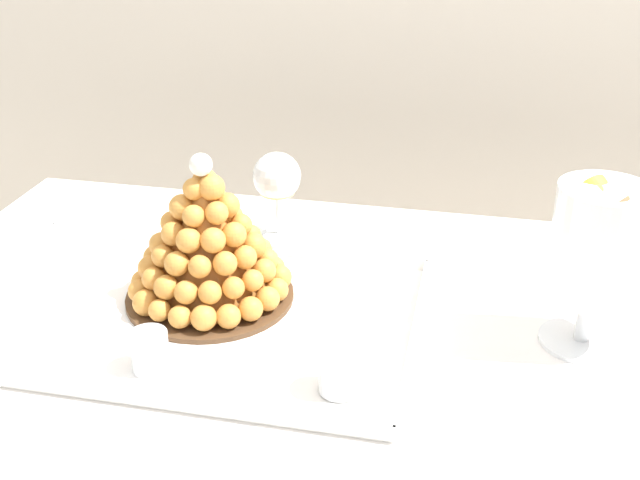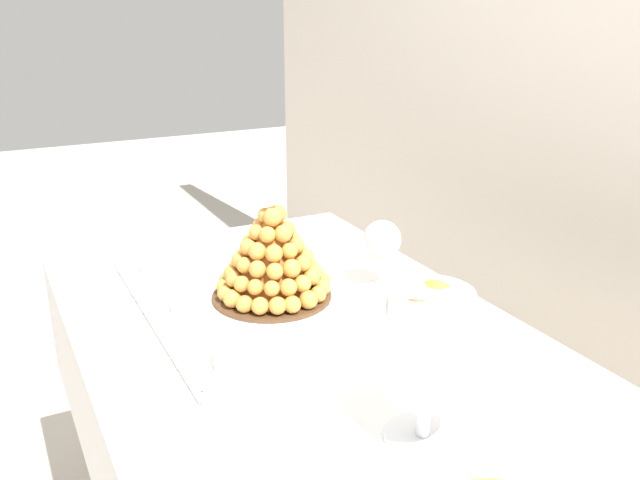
% 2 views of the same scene
% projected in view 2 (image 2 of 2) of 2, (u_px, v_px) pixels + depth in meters
% --- Properties ---
extents(buffet_table, '(1.52, 0.82, 0.76)m').
position_uv_depth(buffet_table, '(327.00, 400.00, 1.27)').
color(buffet_table, brown).
rests_on(buffet_table, ground_plane).
extents(serving_tray, '(0.67, 0.43, 0.02)m').
position_uv_depth(serving_tray, '(248.00, 300.00, 1.44)').
color(serving_tray, white).
rests_on(serving_tray, buffet_table).
extents(croquembouche, '(0.25, 0.25, 0.23)m').
position_uv_depth(croquembouche, '(273.00, 258.00, 1.42)').
color(croquembouche, '#4C331E').
rests_on(croquembouche, serving_tray).
extents(dessert_cup_left, '(0.06, 0.06, 0.05)m').
position_uv_depth(dessert_cup_left, '(154.00, 262.00, 1.58)').
color(dessert_cup_left, silver).
rests_on(dessert_cup_left, serving_tray).
extents(dessert_cup_mid_left, '(0.05, 0.05, 0.05)m').
position_uv_depth(dessert_cup_mid_left, '(183.00, 301.00, 1.37)').
color(dessert_cup_mid_left, silver).
rests_on(dessert_cup_mid_left, serving_tray).
extents(dessert_cup_centre, '(0.05, 0.05, 0.06)m').
position_uv_depth(dessert_cup_centre, '(229.00, 354.00, 1.17)').
color(dessert_cup_centre, silver).
rests_on(dessert_cup_centre, serving_tray).
extents(macaron_goblet, '(0.12, 0.12, 0.25)m').
position_uv_depth(macaron_goblet, '(428.00, 345.00, 0.95)').
color(macaron_goblet, white).
rests_on(macaron_goblet, buffet_table).
extents(wine_glass, '(0.08, 0.08, 0.16)m').
position_uv_depth(wine_glass, '(382.00, 241.00, 1.49)').
color(wine_glass, silver).
rests_on(wine_glass, buffet_table).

